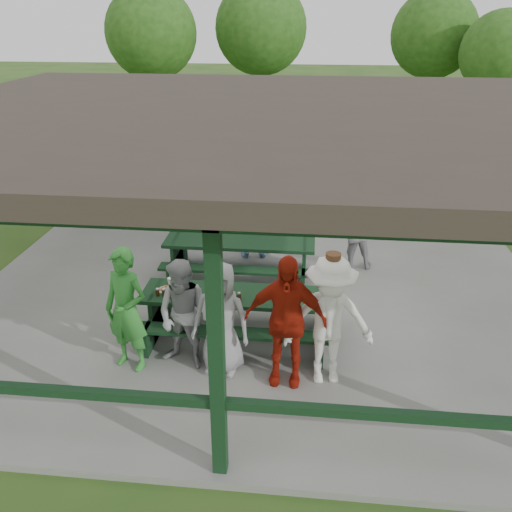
# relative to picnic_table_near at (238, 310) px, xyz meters

# --- Properties ---
(ground) EXTENTS (90.00, 90.00, 0.00)m
(ground) POSITION_rel_picnic_table_near_xyz_m (0.16, 1.20, -0.58)
(ground) COLOR #244A17
(ground) RESTS_ON ground
(concrete_slab) EXTENTS (10.00, 8.00, 0.10)m
(concrete_slab) POSITION_rel_picnic_table_near_xyz_m (0.16, 1.20, -0.53)
(concrete_slab) COLOR slate
(concrete_slab) RESTS_ON ground
(pavilion_structure) EXTENTS (10.60, 8.60, 3.24)m
(pavilion_structure) POSITION_rel_picnic_table_near_xyz_m (0.16, 1.20, 2.59)
(pavilion_structure) COLOR black
(pavilion_structure) RESTS_ON concrete_slab
(picnic_table_near) EXTENTS (2.84, 1.39, 0.75)m
(picnic_table_near) POSITION_rel_picnic_table_near_xyz_m (0.00, 0.00, 0.00)
(picnic_table_near) COLOR black
(picnic_table_near) RESTS_ON concrete_slab
(picnic_table_far) EXTENTS (2.71, 1.39, 0.75)m
(picnic_table_far) POSITION_rel_picnic_table_near_xyz_m (-0.24, 2.00, -0.00)
(picnic_table_far) COLOR black
(picnic_table_far) RESTS_ON concrete_slab
(table_setting) EXTENTS (2.46, 0.45, 0.10)m
(table_setting) POSITION_rel_picnic_table_near_xyz_m (-0.07, 0.04, 0.30)
(table_setting) COLOR white
(table_setting) RESTS_ON picnic_table_near
(contestant_green) EXTENTS (0.75, 0.60, 1.77)m
(contestant_green) POSITION_rel_picnic_table_near_xyz_m (-1.39, -0.86, 0.40)
(contestant_green) COLOR #318830
(contestant_green) RESTS_ON concrete_slab
(contestant_grey_left) EXTENTS (0.92, 0.80, 1.59)m
(contestant_grey_left) POSITION_rel_picnic_table_near_xyz_m (-0.63, -0.76, 0.31)
(contestant_grey_left) COLOR gray
(contestant_grey_left) RESTS_ON concrete_slab
(contestant_grey_mid) EXTENTS (0.84, 0.60, 1.61)m
(contestant_grey_mid) POSITION_rel_picnic_table_near_xyz_m (-0.12, -0.81, 0.32)
(contestant_grey_mid) COLOR gray
(contestant_grey_mid) RESTS_ON concrete_slab
(contestant_red) EXTENTS (1.09, 0.49, 1.83)m
(contestant_red) POSITION_rel_picnic_table_near_xyz_m (0.75, -0.94, 0.43)
(contestant_red) COLOR #9E1B0C
(contestant_red) RESTS_ON concrete_slab
(contestant_white_fedora) EXTENTS (1.24, 0.81, 1.86)m
(contestant_white_fedora) POSITION_rel_picnic_table_near_xyz_m (1.31, -0.89, 0.43)
(contestant_white_fedora) COLOR white
(contestant_white_fedora) RESTS_ON concrete_slab
(spectator_lblue) EXTENTS (1.36, 0.58, 1.42)m
(spectator_lblue) POSITION_rel_picnic_table_near_xyz_m (-0.09, 2.99, 0.23)
(spectator_lblue) COLOR #9CCAF1
(spectator_lblue) RESTS_ON concrete_slab
(spectator_blue) EXTENTS (0.74, 0.59, 1.79)m
(spectator_blue) POSITION_rel_picnic_table_near_xyz_m (-1.70, 3.42, 0.41)
(spectator_blue) COLOR #4164AB
(spectator_blue) RESTS_ON concrete_slab
(spectator_grey) EXTENTS (0.83, 0.69, 1.55)m
(spectator_grey) POSITION_rel_picnic_table_near_xyz_m (1.86, 2.71, 0.29)
(spectator_grey) COLOR gray
(spectator_grey) RESTS_ON concrete_slab
(pickup_truck) EXTENTS (5.55, 3.70, 1.41)m
(pickup_truck) POSITION_rel_picnic_table_near_xyz_m (0.87, 10.68, 0.13)
(pickup_truck) COLOR silver
(pickup_truck) RESTS_ON ground
(farm_trailer) EXTENTS (4.10, 2.75, 1.45)m
(farm_trailer) POSITION_rel_picnic_table_near_xyz_m (-1.78, 8.62, 0.14)
(farm_trailer) COLOR navy
(farm_trailer) RESTS_ON ground
(tree_far_left) EXTENTS (3.59, 3.59, 5.61)m
(tree_far_left) POSITION_rel_picnic_table_near_xyz_m (-5.55, 15.51, 3.21)
(tree_far_left) COLOR #372216
(tree_far_left) RESTS_ON ground
(tree_left) EXTENTS (3.73, 3.73, 5.82)m
(tree_left) POSITION_rel_picnic_table_near_xyz_m (-1.33, 16.85, 3.36)
(tree_left) COLOR #372216
(tree_left) RESTS_ON ground
(tree_mid) EXTENTS (3.50, 3.50, 5.47)m
(tree_mid) POSITION_rel_picnic_table_near_xyz_m (5.72, 17.58, 3.12)
(tree_mid) COLOR #372216
(tree_mid) RESTS_ON ground
(tree_right) EXTENTS (3.02, 3.02, 4.72)m
(tree_right) POSITION_rel_picnic_table_near_xyz_m (7.73, 15.02, 2.61)
(tree_right) COLOR #372216
(tree_right) RESTS_ON ground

